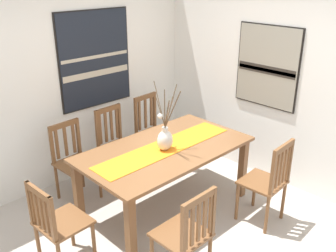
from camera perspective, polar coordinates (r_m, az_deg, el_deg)
The scene contains 14 objects.
ground_plane at distance 4.09m, azimuth 0.72°, elevation -16.61°, with size 6.40×6.40×0.03m, color #B2A89E.
wall_back at distance 4.83m, azimuth -15.02°, elevation 7.20°, with size 6.40×0.12×2.70m, color silver.
wall_side at distance 4.83m, azimuth 16.83°, elevation 6.99°, with size 0.12×6.40×2.70m, color silver.
dining_table at distance 4.16m, azimuth -0.42°, elevation -4.53°, with size 1.87×1.04×0.78m.
table_runner at distance 4.11m, azimuth -0.42°, elevation -3.23°, with size 1.72×0.36×0.01m, color orange.
centerpiece_vase at distance 4.00m, azimuth -0.46°, elevation -1.86°, with size 0.29×0.39×0.73m.
chair_0 at distance 4.88m, azimuth -7.85°, elevation -2.66°, with size 0.44×0.44×0.97m.
chair_1 at distance 3.32m, azimuth 2.81°, elevation -15.98°, with size 0.43×0.43×0.94m.
chair_2 at distance 5.23m, azimuth -2.36°, elevation -0.65°, with size 0.45×0.45×0.99m.
chair_3 at distance 4.16m, azimuth 14.87°, elevation -7.94°, with size 0.44×0.44×0.97m.
chair_4 at distance 4.60m, azimuth -14.02°, elevation -5.06°, with size 0.44×0.44×0.94m.
chair_5 at distance 3.59m, azimuth -16.33°, elevation -13.88°, with size 0.44×0.44×0.90m.
painting_on_back_wall at distance 4.93m, azimuth -10.94°, elevation 9.84°, with size 1.03×0.05×1.22m.
painting_on_side_wall at distance 4.83m, azimuth 14.74°, elevation 8.67°, with size 0.05×0.85×1.00m.
Camera 1 is at (-2.23, -2.25, 2.57)m, focal length 40.45 mm.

